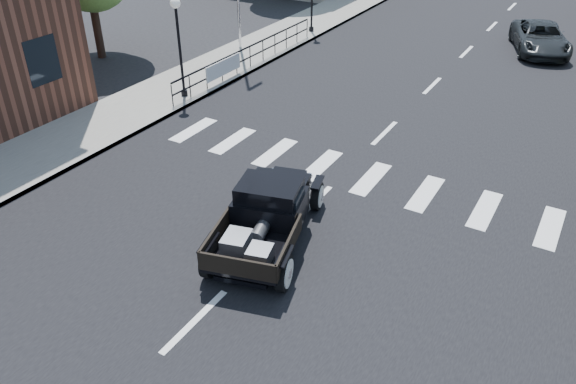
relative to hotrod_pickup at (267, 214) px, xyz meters
The scene contains 9 objects.
ground 0.79m from the hotrod_pickup, ahead, with size 120.00×120.00×0.00m, color black.
road 14.99m from the hotrod_pickup, 89.31° to the left, with size 14.00×80.00×0.02m, color black.
road_markings 10.00m from the hotrod_pickup, 88.96° to the left, with size 12.00×60.00×0.06m, color silver, non-canonical shape.
sidewalk_left 17.14m from the hotrod_pickup, 119.06° to the left, with size 3.00×80.00×0.15m, color gray.
railing 12.25m from the hotrod_pickup, 125.53° to the left, with size 0.08×10.00×1.00m, color black, non-canonical shape.
banner 10.64m from the hotrod_pickup, 131.45° to the left, with size 0.04×2.20×0.60m, color silver, non-canonical shape.
lamp_post_b 9.60m from the hotrod_pickup, 141.18° to the left, with size 0.36×0.36×3.66m, color black, non-canonical shape.
hotrod_pickup is the anchor object (origin of this frame).
second_car 18.90m from the hotrod_pickup, 80.90° to the left, with size 2.13×4.62×1.28m, color black.
Camera 1 is at (5.73, -9.11, 8.07)m, focal length 35.00 mm.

